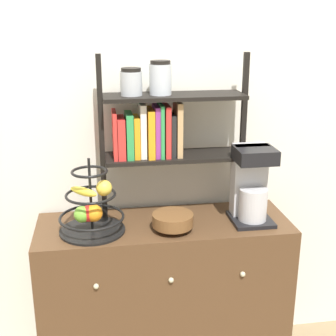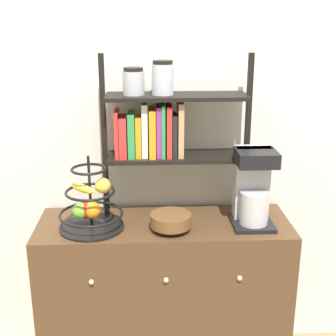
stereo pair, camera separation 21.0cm
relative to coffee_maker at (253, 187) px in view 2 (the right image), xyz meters
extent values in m
cube|color=silver|center=(-0.41, 0.27, 0.31)|extent=(7.00, 0.05, 2.60)
cube|color=#4C331E|center=(-0.41, 0.03, -0.59)|extent=(1.18, 0.41, 0.82)
sphere|color=#B2AD8C|center=(-0.73, -0.18, -0.36)|extent=(0.02, 0.02, 0.02)
sphere|color=#B2AD8C|center=(-0.41, -0.18, -0.36)|extent=(0.02, 0.02, 0.02)
sphere|color=#B2AD8C|center=(-0.08, -0.18, -0.36)|extent=(0.02, 0.02, 0.02)
cube|color=black|center=(0.00, -0.02, -0.17)|extent=(0.19, 0.20, 0.02)
cube|color=#B7B7BC|center=(0.00, 0.04, 0.01)|extent=(0.16, 0.08, 0.34)
cylinder|color=#B7B7BC|center=(0.00, -0.04, -0.08)|extent=(0.13, 0.13, 0.15)
cube|color=black|center=(0.00, -0.03, 0.15)|extent=(0.18, 0.16, 0.06)
cylinder|color=black|center=(-0.74, -0.02, -0.17)|extent=(0.29, 0.29, 0.01)
cylinder|color=black|center=(-0.74, -0.02, 0.00)|extent=(0.01, 0.01, 0.33)
torus|color=black|center=(-0.74, -0.02, -0.11)|extent=(0.29, 0.29, 0.01)
torus|color=black|center=(-0.74, -0.02, 0.00)|extent=(0.22, 0.22, 0.01)
torus|color=black|center=(-0.74, -0.02, 0.11)|extent=(0.16, 0.16, 0.01)
sphere|color=red|center=(-0.75, -0.06, -0.07)|extent=(0.07, 0.07, 0.07)
sphere|color=#6BAD33|center=(-0.78, -0.06, -0.07)|extent=(0.07, 0.07, 0.07)
sphere|color=orange|center=(-0.73, -0.06, -0.07)|extent=(0.08, 0.08, 0.08)
ellipsoid|color=yellow|center=(-0.77, -0.03, 0.02)|extent=(0.14, 0.13, 0.04)
sphere|color=gold|center=(-0.68, -0.04, 0.03)|extent=(0.07, 0.07, 0.07)
cylinder|color=brown|center=(-0.38, -0.06, -0.17)|extent=(0.10, 0.10, 0.02)
cylinder|color=brown|center=(-0.38, -0.06, -0.13)|extent=(0.18, 0.18, 0.06)
cube|color=black|center=(-0.68, 0.13, 0.21)|extent=(0.02, 0.02, 0.77)
cube|color=black|center=(-0.01, 0.13, 0.21)|extent=(0.02, 0.02, 0.77)
cube|color=black|center=(-0.34, 0.13, 0.11)|extent=(0.64, 0.20, 0.02)
cube|color=black|center=(-0.34, 0.13, 0.40)|extent=(0.64, 0.20, 0.02)
cube|color=red|center=(-0.62, 0.13, 0.23)|extent=(0.02, 0.15, 0.22)
cube|color=red|center=(-0.59, 0.13, 0.22)|extent=(0.03, 0.15, 0.19)
cube|color=#2D8C47|center=(-0.55, 0.13, 0.22)|extent=(0.03, 0.15, 0.20)
cube|color=orange|center=(-0.52, 0.13, 0.22)|extent=(0.03, 0.14, 0.19)
cube|color=white|center=(-0.49, 0.13, 0.25)|extent=(0.03, 0.12, 0.25)
cube|color=orange|center=(-0.46, 0.13, 0.23)|extent=(0.03, 0.16, 0.22)
cube|color=#8C338C|center=(-0.43, 0.13, 0.24)|extent=(0.02, 0.14, 0.23)
cube|color=#2D8C47|center=(-0.40, 0.13, 0.24)|extent=(0.02, 0.15, 0.24)
cube|color=red|center=(-0.38, 0.13, 0.24)|extent=(0.02, 0.15, 0.24)
cube|color=black|center=(-0.35, 0.13, 0.22)|extent=(0.02, 0.13, 0.19)
cube|color=tan|center=(-0.33, 0.13, 0.25)|extent=(0.03, 0.14, 0.25)
cylinder|color=#ADB2B7|center=(-0.54, 0.13, 0.46)|extent=(0.10, 0.10, 0.10)
cylinder|color=black|center=(-0.54, 0.13, 0.52)|extent=(0.09, 0.09, 0.02)
cylinder|color=silver|center=(-0.41, 0.13, 0.47)|extent=(0.10, 0.10, 0.13)
cylinder|color=black|center=(-0.41, 0.13, 0.55)|extent=(0.09, 0.09, 0.02)
camera|label=1|loc=(-0.69, -1.95, 0.74)|focal=50.00mm
camera|label=2|loc=(-0.48, -1.98, 0.74)|focal=50.00mm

